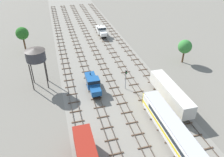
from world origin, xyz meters
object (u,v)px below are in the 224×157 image
object	(u,v)px
diesel_railcar_centre_near	(176,134)
shunter_loco_left_midfar	(93,83)
shunter_loco_centre_far	(101,30)
signal_post_nearest	(126,77)
water_tower	(35,55)
freight_boxcar_centre_right_mid	(171,93)

from	to	relation	value
diesel_railcar_centre_near	shunter_loco_left_midfar	distance (m)	21.40
shunter_loco_centre_far	signal_post_nearest	size ratio (longest dim) A/B	1.74
shunter_loco_left_midfar	water_tower	distance (m)	13.74
diesel_railcar_centre_near	freight_boxcar_centre_right_mid	world-z (taller)	diesel_railcar_centre_near
shunter_loco_left_midfar	water_tower	world-z (taller)	water_tower
shunter_loco_left_midfar	signal_post_nearest	bearing A→B (deg)	-10.20
shunter_loco_left_midfar	signal_post_nearest	xyz separation A→B (m)	(7.19, -1.29, 1.10)
diesel_railcar_centre_near	freight_boxcar_centre_right_mid	xyz separation A→B (m)	(4.80, 10.66, -0.15)
water_tower	signal_post_nearest	world-z (taller)	water_tower
diesel_railcar_centre_near	water_tower	world-z (taller)	water_tower
diesel_railcar_centre_near	signal_post_nearest	xyz separation A→B (m)	(-2.40, 17.83, 0.52)
signal_post_nearest	shunter_loco_left_midfar	bearing A→B (deg)	169.80
freight_boxcar_centre_right_mid	shunter_loco_left_midfar	world-z (taller)	freight_boxcar_centre_right_mid
freight_boxcar_centre_right_mid	shunter_loco_left_midfar	xyz separation A→B (m)	(-14.38, 8.47, -0.44)
diesel_railcar_centre_near	shunter_loco_centre_far	size ratio (longest dim) A/B	2.42
water_tower	signal_post_nearest	bearing A→B (deg)	-20.01
shunter_loco_left_midfar	shunter_loco_centre_far	size ratio (longest dim) A/B	1.00
diesel_railcar_centre_near	water_tower	distance (m)	32.59
signal_post_nearest	diesel_railcar_centre_near	bearing A→B (deg)	-82.35
shunter_loco_centre_far	freight_boxcar_centre_right_mid	bearing A→B (deg)	-83.29
shunter_loco_centre_far	shunter_loco_left_midfar	bearing A→B (deg)	-106.51
freight_boxcar_centre_right_mid	shunter_loco_left_midfar	distance (m)	16.69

